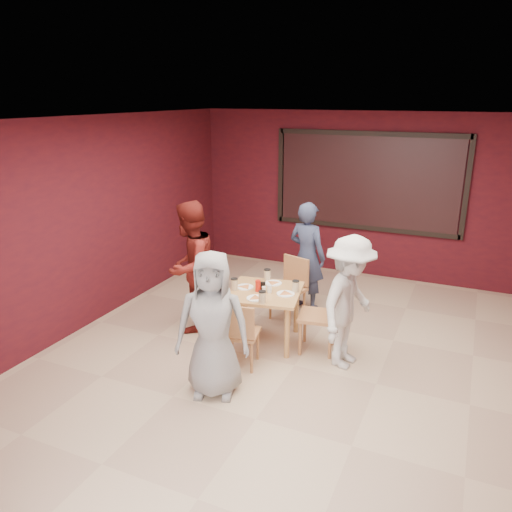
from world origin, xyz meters
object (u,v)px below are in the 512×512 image
at_px(chair_left, 217,292).
at_px(dining_table, 265,297).
at_px(chair_front, 240,331).
at_px(diner_right, 349,302).
at_px(chair_right, 324,312).
at_px(diner_front, 213,325).
at_px(diner_back, 307,256).
at_px(chair_back, 291,284).
at_px(diner_left, 190,267).

bearing_deg(chair_left, dining_table, -4.44).
distance_m(chair_front, diner_right, 1.29).
bearing_deg(chair_right, diner_front, -120.69).
height_order(diner_front, diner_right, diner_front).
bearing_deg(chair_right, diner_back, 118.07).
height_order(chair_back, chair_right, chair_right).
bearing_deg(diner_front, chair_left, 97.63).
height_order(diner_back, diner_right, diner_back).
bearing_deg(diner_back, chair_back, 91.40).
distance_m(dining_table, diner_front, 1.30).
xyz_separation_m(diner_front, diner_right, (1.14, 1.15, -0.00)).
distance_m(chair_front, diner_back, 2.00).
relative_size(chair_left, diner_right, 0.61).
height_order(chair_left, diner_right, diner_right).
relative_size(chair_back, chair_left, 0.91).
bearing_deg(diner_left, chair_back, 127.40).
distance_m(dining_table, chair_back, 0.85).
bearing_deg(dining_table, chair_right, 4.66).
distance_m(chair_front, chair_left, 1.06).
relative_size(chair_right, diner_right, 0.59).
distance_m(chair_front, diner_left, 1.33).
distance_m(chair_left, diner_left, 0.49).
bearing_deg(dining_table, diner_right, -7.02).
bearing_deg(diner_left, chair_left, 103.65).
height_order(dining_table, chair_right, chair_right).
xyz_separation_m(chair_back, chair_right, (0.72, -0.77, 0.03)).
height_order(chair_left, diner_front, diner_front).
distance_m(chair_back, diner_front, 2.15).
bearing_deg(chair_right, chair_front, -134.23).
xyz_separation_m(chair_right, diner_left, (-1.83, -0.10, 0.35)).
bearing_deg(chair_right, diner_left, -177.02).
bearing_deg(chair_left, chair_front, -47.38).
height_order(chair_front, chair_right, chair_right).
distance_m(chair_back, diner_back, 0.52).
relative_size(dining_table, diner_left, 0.59).
bearing_deg(diner_right, chair_front, 128.16).
bearing_deg(diner_back, diner_front, 100.56).
distance_m(chair_right, diner_right, 0.47).
distance_m(dining_table, chair_front, 0.74).
bearing_deg(dining_table, chair_back, 86.90).
bearing_deg(chair_left, diner_right, -6.01).
relative_size(chair_back, diner_back, 0.54).
xyz_separation_m(dining_table, diner_front, (-0.03, -1.29, 0.17)).
bearing_deg(diner_left, diner_back, 135.91).
bearing_deg(diner_right, chair_right, 69.74).
height_order(chair_back, chair_left, chair_left).
relative_size(diner_front, diner_right, 1.00).
xyz_separation_m(dining_table, chair_left, (-0.72, 0.06, -0.07)).
bearing_deg(chair_front, diner_front, -93.47).
distance_m(diner_left, diner_right, 2.17).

